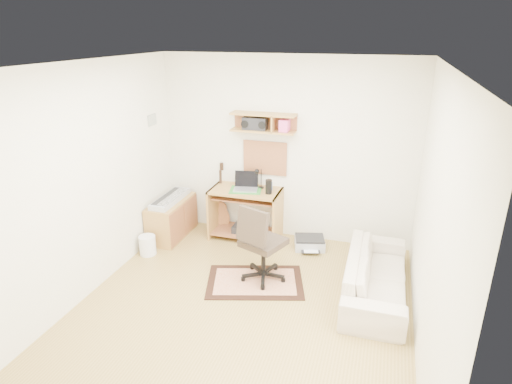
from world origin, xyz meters
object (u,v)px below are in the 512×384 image
(cabinet, at_px, (172,218))
(printer, at_px, (310,242))
(task_chair, at_px, (264,242))
(sofa, at_px, (377,269))
(desk, at_px, (246,214))

(cabinet, height_order, printer, cabinet)
(task_chair, xyz_separation_m, printer, (0.40, 0.96, -0.42))
(printer, bearing_deg, sofa, -58.92)
(desk, xyz_separation_m, printer, (0.96, -0.06, -0.29))
(cabinet, xyz_separation_m, sofa, (2.96, -0.70, 0.06))
(desk, xyz_separation_m, cabinet, (-1.07, -0.26, -0.10))
(task_chair, distance_m, cabinet, 1.81)
(task_chair, xyz_separation_m, sofa, (1.33, 0.07, -0.17))
(desk, bearing_deg, cabinet, -166.41)
(desk, height_order, cabinet, desk)
(task_chair, bearing_deg, printer, 88.92)
(sofa, bearing_deg, printer, 46.10)
(task_chair, height_order, sofa, task_chair)
(sofa, bearing_deg, task_chair, 92.90)
(task_chair, relative_size, sofa, 0.59)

